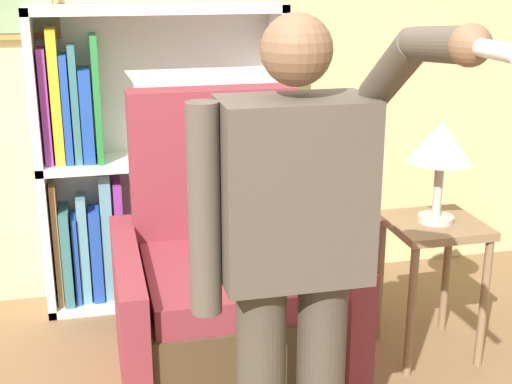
% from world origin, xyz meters
% --- Properties ---
extents(wall_back, '(8.00, 0.11, 2.80)m').
position_xyz_m(wall_back, '(-0.00, 2.03, 1.40)').
color(wall_back, '#DBCC84').
rests_on(wall_back, ground_plane).
extents(bookcase, '(1.22, 0.28, 1.51)m').
position_xyz_m(bookcase, '(-0.01, 1.87, 0.71)').
color(bookcase, white).
rests_on(bookcase, ground_plane).
extents(armchair, '(0.93, 0.89, 1.18)m').
position_xyz_m(armchair, '(0.31, 1.11, 0.36)').
color(armchair, '#4C3823').
rests_on(armchair, ground_plane).
extents(person_standing, '(0.57, 0.78, 1.57)m').
position_xyz_m(person_standing, '(0.33, 0.20, 0.89)').
color(person_standing, '#473D33').
rests_on(person_standing, ground_plane).
extents(side_table, '(0.39, 0.39, 0.63)m').
position_xyz_m(side_table, '(1.21, 1.02, 0.50)').
color(side_table, '#846647').
rests_on(side_table, ground_plane).
extents(table_lamp, '(0.29, 0.29, 0.44)m').
position_xyz_m(table_lamp, '(1.21, 1.02, 0.97)').
color(table_lamp, '#B7B2A8').
rests_on(table_lamp, side_table).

